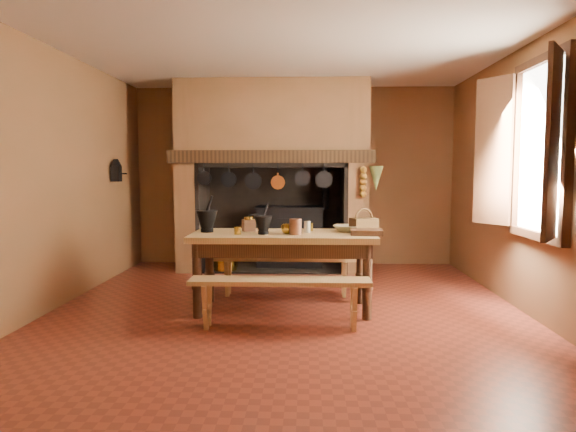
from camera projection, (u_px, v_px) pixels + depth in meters
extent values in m
plane|color=maroon|center=(287.00, 308.00, 5.56)|extent=(5.50, 5.50, 0.00)
plane|color=silver|center=(287.00, 44.00, 5.32)|extent=(5.50, 5.50, 0.00)
cube|color=brown|center=(294.00, 176.00, 8.18)|extent=(5.00, 0.02, 2.80)
cube|color=brown|center=(56.00, 179.00, 5.53)|extent=(0.02, 5.50, 2.80)
cube|color=brown|center=(526.00, 179.00, 5.35)|extent=(0.02, 5.50, 2.80)
cube|color=brown|center=(266.00, 187.00, 2.70)|extent=(5.00, 0.02, 2.80)
cube|color=brown|center=(191.00, 177.00, 7.79)|extent=(0.30, 0.90, 2.80)
cube|color=brown|center=(356.00, 177.00, 7.69)|extent=(0.30, 0.90, 2.80)
cube|color=brown|center=(273.00, 123.00, 7.67)|extent=(2.20, 0.90, 1.20)
cube|color=black|center=(271.00, 157.00, 7.32)|extent=(2.95, 0.22, 0.18)
cube|color=black|center=(275.00, 214.00, 8.21)|extent=(2.20, 0.06, 1.60)
cube|color=black|center=(273.00, 268.00, 7.86)|extent=(2.20, 0.90, 0.02)
cube|color=black|center=(290.00, 238.00, 7.96)|extent=(1.00, 0.50, 0.90)
cube|color=black|center=(290.00, 208.00, 7.90)|extent=(1.04, 0.54, 0.04)
cube|color=black|center=(289.00, 234.00, 7.70)|extent=(0.35, 0.02, 0.45)
cylinder|color=black|center=(326.00, 186.00, 7.87)|extent=(0.10, 0.10, 0.70)
cylinder|color=gold|center=(279.00, 234.00, 7.68)|extent=(0.03, 0.03, 0.03)
cylinder|color=gold|center=(299.00, 234.00, 7.67)|extent=(0.03, 0.03, 0.03)
cylinder|color=gold|center=(225.00, 261.00, 7.88)|extent=(0.40, 0.40, 0.20)
cylinder|color=gold|center=(225.00, 265.00, 7.63)|extent=(0.34, 0.34, 0.18)
cube|color=black|center=(213.00, 261.00, 7.99)|extent=(0.18, 0.18, 0.16)
cone|color=#5B6A32|center=(376.00, 179.00, 7.18)|extent=(0.20, 0.20, 0.35)
cube|color=white|center=(543.00, 148.00, 4.92)|extent=(0.02, 1.00, 1.60)
cube|color=#372011|center=(544.00, 59.00, 4.85)|extent=(0.08, 1.16, 0.08)
cube|color=#372011|center=(536.00, 235.00, 5.00)|extent=(0.08, 1.16, 0.08)
cube|color=#372011|center=(552.00, 145.00, 4.25)|extent=(0.29, 0.39, 1.60)
cube|color=#372011|center=(493.00, 151.00, 5.61)|extent=(0.29, 0.39, 1.60)
cube|color=black|center=(116.00, 174.00, 7.07)|extent=(0.12, 0.12, 0.22)
cone|color=black|center=(116.00, 163.00, 7.06)|extent=(0.16, 0.16, 0.10)
cylinder|color=black|center=(123.00, 174.00, 7.07)|extent=(0.12, 0.02, 0.02)
cube|color=tan|center=(283.00, 236.00, 5.42)|extent=(1.92, 0.85, 0.06)
cube|color=#372011|center=(283.00, 246.00, 5.43)|extent=(1.79, 0.73, 0.15)
cylinder|color=#372011|center=(197.00, 280.00, 5.17)|extent=(0.10, 0.10, 0.77)
cylinder|color=#372011|center=(367.00, 282.00, 5.11)|extent=(0.10, 0.10, 0.77)
cylinder|color=#372011|center=(209.00, 268.00, 5.81)|extent=(0.10, 0.10, 0.77)
cylinder|color=#372011|center=(361.00, 269.00, 5.74)|extent=(0.10, 0.10, 0.77)
cube|color=tan|center=(280.00, 281.00, 4.79)|extent=(1.70, 0.30, 0.04)
cube|color=tan|center=(286.00, 258.00, 6.08)|extent=(1.70, 0.30, 0.04)
cylinder|color=black|center=(207.00, 230.00, 5.49)|extent=(0.14, 0.14, 0.04)
cone|color=black|center=(207.00, 219.00, 5.48)|extent=(0.23, 0.23, 0.19)
cylinder|color=black|center=(209.00, 204.00, 5.46)|extent=(0.09, 0.05, 0.19)
cylinder|color=black|center=(263.00, 233.00, 5.30)|extent=(0.11, 0.11, 0.03)
cone|color=black|center=(263.00, 223.00, 5.29)|extent=(0.19, 0.19, 0.16)
cylinder|color=black|center=(265.00, 210.00, 5.28)|extent=(0.08, 0.04, 0.16)
cube|color=#372011|center=(249.00, 225.00, 5.57)|extent=(0.16, 0.16, 0.13)
cylinder|color=gold|center=(249.00, 218.00, 5.56)|extent=(0.09, 0.09, 0.03)
cylinder|color=black|center=(253.00, 215.00, 5.55)|extent=(0.11, 0.05, 0.03)
cylinder|color=gold|center=(238.00, 230.00, 5.29)|extent=(0.09, 0.09, 0.08)
cylinder|color=gold|center=(309.00, 227.00, 5.61)|extent=(0.10, 0.10, 0.09)
imported|color=#B3B18A|center=(347.00, 228.00, 5.52)|extent=(0.34, 0.34, 0.07)
cylinder|color=brown|center=(295.00, 227.00, 5.27)|extent=(0.15, 0.15, 0.16)
cylinder|color=beige|center=(307.00, 227.00, 5.44)|extent=(0.08, 0.08, 0.12)
cube|color=#4B3416|center=(364.00, 225.00, 5.50)|extent=(0.31, 0.27, 0.15)
torus|color=#4B3416|center=(364.00, 218.00, 5.50)|extent=(0.21, 0.09, 0.21)
cube|color=#372011|center=(366.00, 232.00, 5.25)|extent=(0.34, 0.26, 0.06)
imported|color=gold|center=(287.00, 229.00, 5.33)|extent=(0.14, 0.14, 0.10)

